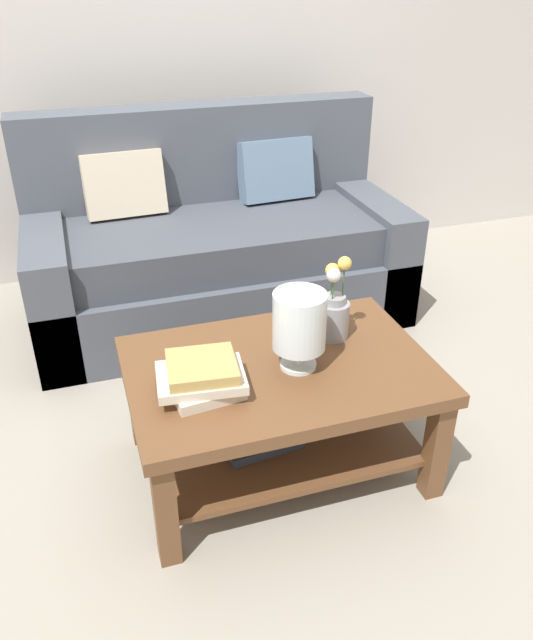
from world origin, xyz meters
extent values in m
plane|color=gray|center=(0.00, 0.00, 0.00)|extent=(10.00, 10.00, 0.00)
cube|color=#BCB7B2|center=(0.00, 1.65, 1.35)|extent=(6.40, 0.12, 2.70)
cube|color=#474C56|center=(0.05, 0.82, 0.18)|extent=(1.91, 0.90, 0.36)
cube|color=#40444E|center=(0.05, 0.79, 0.46)|extent=(1.67, 0.74, 0.20)
cube|color=#474C56|center=(0.05, 1.17, 0.71)|extent=(1.91, 0.20, 0.70)
cube|color=#474C56|center=(-0.80, 0.82, 0.30)|extent=(0.20, 0.90, 0.60)
cube|color=#474C56|center=(0.91, 0.82, 0.30)|extent=(0.20, 0.90, 0.60)
cube|color=beige|center=(-0.38, 1.03, 0.72)|extent=(0.41, 0.20, 0.34)
cube|color=slate|center=(0.44, 1.03, 0.72)|extent=(0.41, 0.21, 0.34)
cube|color=brown|center=(-0.03, -0.42, 0.44)|extent=(1.08, 0.74, 0.05)
cube|color=brown|center=(-0.52, -0.73, 0.21)|extent=(0.07, 0.07, 0.42)
cube|color=brown|center=(0.45, -0.73, 0.21)|extent=(0.07, 0.07, 0.42)
cube|color=brown|center=(-0.52, -0.10, 0.21)|extent=(0.07, 0.07, 0.42)
cube|color=brown|center=(0.45, -0.10, 0.21)|extent=(0.07, 0.07, 0.42)
cube|color=brown|center=(-0.03, -0.42, 0.14)|extent=(0.96, 0.62, 0.02)
cube|color=#2D333D|center=(-0.12, -0.44, 0.17)|extent=(0.30, 0.23, 0.03)
cube|color=#51704C|center=(-0.12, -0.40, 0.21)|extent=(0.32, 0.27, 0.04)
cube|color=#2D333D|center=(-0.12, -0.39, 0.24)|extent=(0.30, 0.23, 0.04)
cube|color=beige|center=(-0.32, -0.49, 0.48)|extent=(0.25, 0.24, 0.04)
cube|color=beige|center=(-0.33, -0.49, 0.52)|extent=(0.31, 0.24, 0.03)
cube|color=tan|center=(-0.32, -0.48, 0.56)|extent=(0.25, 0.24, 0.04)
cylinder|color=silver|center=(0.03, -0.45, 0.47)|extent=(0.13, 0.13, 0.02)
cylinder|color=silver|center=(0.03, -0.45, 0.51)|extent=(0.04, 0.04, 0.07)
cylinder|color=silver|center=(0.03, -0.45, 0.65)|extent=(0.19, 0.19, 0.20)
sphere|color=tan|center=(0.00, -0.45, 0.60)|extent=(0.05, 0.05, 0.05)
sphere|color=#2D333D|center=(0.05, -0.43, 0.60)|extent=(0.05, 0.05, 0.05)
cylinder|color=gray|center=(0.22, -0.30, 0.54)|extent=(0.12, 0.12, 0.14)
cylinder|color=gray|center=(0.22, -0.30, 0.62)|extent=(0.08, 0.08, 0.03)
cylinder|color=#426638|center=(0.26, -0.29, 0.69)|extent=(0.01, 0.01, 0.11)
sphere|color=gold|center=(0.26, -0.29, 0.76)|extent=(0.05, 0.05, 0.05)
cylinder|color=#426638|center=(0.21, -0.28, 0.68)|extent=(0.01, 0.01, 0.08)
sphere|color=gold|center=(0.21, -0.28, 0.74)|extent=(0.05, 0.05, 0.05)
cylinder|color=#426638|center=(0.20, -0.32, 0.68)|extent=(0.01, 0.01, 0.08)
sphere|color=silver|center=(0.20, -0.32, 0.73)|extent=(0.05, 0.05, 0.05)
camera|label=1|loc=(-0.65, -2.19, 1.72)|focal=35.71mm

